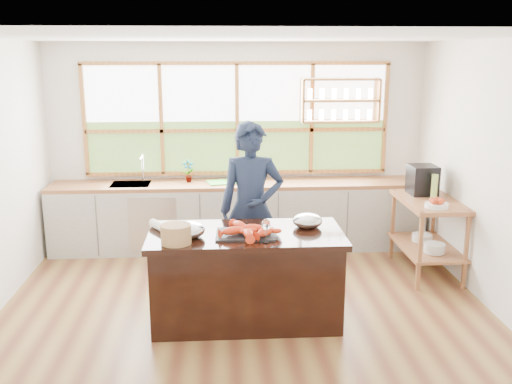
{
  "coord_description": "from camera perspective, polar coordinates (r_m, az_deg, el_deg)",
  "views": [
    {
      "loc": [
        -0.23,
        -5.36,
        2.57
      ],
      "look_at": [
        0.12,
        0.15,
        1.21
      ],
      "focal_mm": 40.0,
      "sensor_mm": 36.0,
      "label": 1
    }
  ],
  "objects": [
    {
      "name": "ground_plane",
      "position": [
        5.95,
        -1.08,
        -11.75
      ],
      "size": [
        5.0,
        5.0,
        0.0
      ],
      "primitive_type": "plane",
      "color": "olive"
    },
    {
      "name": "room_shell",
      "position": [
        5.94,
        -1.15,
        5.93
      ],
      "size": [
        5.02,
        4.52,
        2.71
      ],
      "color": "white",
      "rests_on": "ground_plane"
    },
    {
      "name": "back_counter",
      "position": [
        7.6,
        -1.9,
        -2.31
      ],
      "size": [
        4.9,
        0.63,
        0.9
      ],
      "color": "beige",
      "rests_on": "ground_plane"
    },
    {
      "name": "right_shelf_unit",
      "position": [
        6.98,
        16.83,
        -3.11
      ],
      "size": [
        0.62,
        1.1,
        0.9
      ],
      "color": "#9A593A",
      "rests_on": "ground_plane"
    },
    {
      "name": "island",
      "position": [
        5.58,
        -1.01,
        -8.43
      ],
      "size": [
        1.85,
        0.9,
        0.9
      ],
      "color": "black",
      "rests_on": "ground_plane"
    },
    {
      "name": "cook",
      "position": [
        6.08,
        -0.46,
        -1.74
      ],
      "size": [
        0.7,
        0.48,
        1.87
      ],
      "primitive_type": "imported",
      "rotation": [
        0.0,
        0.0,
        -0.05
      ],
      "color": "#151E35",
      "rests_on": "ground_plane"
    },
    {
      "name": "potted_plant",
      "position": [
        7.53,
        -6.8,
        2.1
      ],
      "size": [
        0.18,
        0.14,
        0.3
      ],
      "primitive_type": "imported",
      "rotation": [
        0.0,
        0.0,
        0.19
      ],
      "color": "slate",
      "rests_on": "back_counter"
    },
    {
      "name": "cutting_board",
      "position": [
        7.49,
        -3.31,
        1.0
      ],
      "size": [
        0.46,
        0.38,
        0.01
      ],
      "primitive_type": "cube",
      "rotation": [
        0.0,
        0.0,
        0.23
      ],
      "color": "green",
      "rests_on": "back_counter"
    },
    {
      "name": "espresso_machine",
      "position": [
        7.13,
        16.31,
        1.18
      ],
      "size": [
        0.31,
        0.33,
        0.35
      ],
      "primitive_type": "cube",
      "rotation": [
        0.0,
        0.0,
        0.02
      ],
      "color": "black",
      "rests_on": "right_shelf_unit"
    },
    {
      "name": "wine_bottle",
      "position": [
        6.91,
        17.4,
        0.48
      ],
      "size": [
        0.09,
        0.09,
        0.3
      ],
      "primitive_type": "cylinder",
      "rotation": [
        0.0,
        0.0,
        0.25
      ],
      "color": "#9ABE53",
      "rests_on": "right_shelf_unit"
    },
    {
      "name": "fruit_bowl",
      "position": [
        6.58,
        17.62,
        -1.15
      ],
      "size": [
        0.26,
        0.26,
        0.11
      ],
      "color": "silver",
      "rests_on": "right_shelf_unit"
    },
    {
      "name": "slate_board",
      "position": [
        5.34,
        -1.07,
        -4.26
      ],
      "size": [
        0.56,
        0.42,
        0.02
      ],
      "primitive_type": "cube",
      "rotation": [
        0.0,
        0.0,
        -0.04
      ],
      "color": "black",
      "rests_on": "island"
    },
    {
      "name": "lobster_pile",
      "position": [
        5.3,
        -0.82,
        -3.85
      ],
      "size": [
        0.52,
        0.48,
        0.08
      ],
      "color": "#E74417",
      "rests_on": "slate_board"
    },
    {
      "name": "mixing_bowl_left",
      "position": [
        5.31,
        -6.83,
        -3.81
      ],
      "size": [
        0.32,
        0.32,
        0.15
      ],
      "primitive_type": "ellipsoid",
      "color": "#BABBC2",
      "rests_on": "island"
    },
    {
      "name": "mixing_bowl_right",
      "position": [
        5.6,
        5.17,
        -2.9
      ],
      "size": [
        0.29,
        0.29,
        0.14
      ],
      "primitive_type": "ellipsoid",
      "color": "#BABBC2",
      "rests_on": "island"
    },
    {
      "name": "wine_glass",
      "position": [
        5.1,
        1.01,
        -3.36
      ],
      "size": [
        0.08,
        0.08,
        0.22
      ],
      "color": "silver",
      "rests_on": "island"
    },
    {
      "name": "wicker_basket",
      "position": [
        5.15,
        -8.01,
        -4.19
      ],
      "size": [
        0.27,
        0.27,
        0.17
      ],
      "primitive_type": "cylinder",
      "color": "#B3774F",
      "rests_on": "island"
    },
    {
      "name": "parchment_roll",
      "position": [
        5.56,
        -9.63,
        -3.39
      ],
      "size": [
        0.23,
        0.3,
        0.08
      ],
      "primitive_type": "cylinder",
      "rotation": [
        1.57,
        0.0,
        0.58
      ],
      "color": "white",
      "rests_on": "island"
    }
  ]
}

